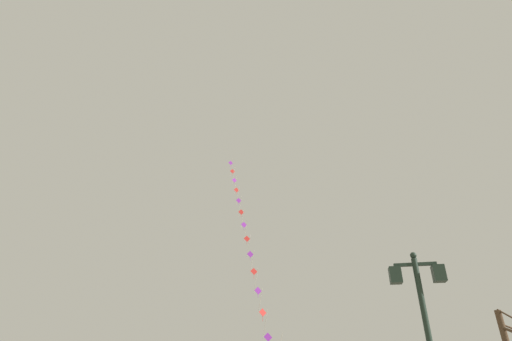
{
  "coord_description": "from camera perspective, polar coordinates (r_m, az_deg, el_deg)",
  "views": [
    {
      "loc": [
        0.33,
        -2.02,
        1.49
      ],
      "look_at": [
        -2.73,
        14.47,
        10.4
      ],
      "focal_mm": 27.84,
      "sensor_mm": 36.0,
      "label": 1
    }
  ],
  "objects": [
    {
      "name": "kite_train",
      "position": [
        27.53,
        -1.46,
        -9.13
      ],
      "size": [
        5.93,
        11.51,
        19.31
      ],
      "color": "brown",
      "rests_on": "ground_plane"
    },
    {
      "name": "twin_lantern_lamp_post",
      "position": [
        10.76,
        22.88,
        -17.63
      ],
      "size": [
        1.31,
        0.28,
        4.38
      ],
      "color": "#1E2D23",
      "rests_on": "ground_plane"
    }
  ]
}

